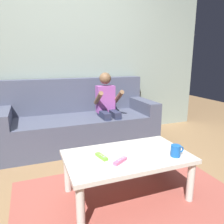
{
  "coord_description": "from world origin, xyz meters",
  "views": [
    {
      "loc": [
        -0.58,
        -1.65,
        1.16
      ],
      "look_at": [
        0.28,
        0.57,
        0.59
      ],
      "focal_mm": 35.24,
      "sensor_mm": 36.0,
      "label": 1
    }
  ],
  "objects_px": {
    "couch": "(80,123)",
    "game_remote_lime_near_edge": "(101,157)",
    "person_seated_on_couch": "(108,105)",
    "coffee_mug": "(176,151)",
    "game_remote_pink_center": "(120,161)",
    "coffee_table": "(127,161)"
  },
  "relations": [
    {
      "from": "person_seated_on_couch",
      "to": "coffee_table",
      "type": "distance_m",
      "value": 1.23
    },
    {
      "from": "couch",
      "to": "game_remote_lime_near_edge",
      "type": "distance_m",
      "value": 1.36
    },
    {
      "from": "person_seated_on_couch",
      "to": "coffee_mug",
      "type": "relative_size",
      "value": 8.37
    },
    {
      "from": "coffee_mug",
      "to": "game_remote_lime_near_edge",
      "type": "bearing_deg",
      "value": 162.14
    },
    {
      "from": "couch",
      "to": "person_seated_on_couch",
      "type": "bearing_deg",
      "value": -28.3
    },
    {
      "from": "person_seated_on_couch",
      "to": "game_remote_pink_center",
      "type": "bearing_deg",
      "value": -105.85
    },
    {
      "from": "game_remote_pink_center",
      "to": "game_remote_lime_near_edge",
      "type": "bearing_deg",
      "value": 130.79
    },
    {
      "from": "game_remote_lime_near_edge",
      "to": "coffee_table",
      "type": "bearing_deg",
      "value": -4.66
    },
    {
      "from": "coffee_table",
      "to": "game_remote_pink_center",
      "type": "height_order",
      "value": "game_remote_pink_center"
    },
    {
      "from": "game_remote_lime_near_edge",
      "to": "game_remote_pink_center",
      "type": "distance_m",
      "value": 0.17
    },
    {
      "from": "person_seated_on_couch",
      "to": "coffee_mug",
      "type": "xyz_separation_m",
      "value": [
        0.1,
        -1.35,
        -0.13
      ]
    },
    {
      "from": "coffee_table",
      "to": "person_seated_on_couch",
      "type": "bearing_deg",
      "value": 77.81
    },
    {
      "from": "person_seated_on_couch",
      "to": "coffee_table",
      "type": "xyz_separation_m",
      "value": [
        -0.25,
        -1.18,
        -0.23
      ]
    },
    {
      "from": "game_remote_lime_near_edge",
      "to": "coffee_mug",
      "type": "bearing_deg",
      "value": -17.86
    },
    {
      "from": "coffee_mug",
      "to": "couch",
      "type": "bearing_deg",
      "value": 106.47
    },
    {
      "from": "coffee_table",
      "to": "game_remote_lime_near_edge",
      "type": "xyz_separation_m",
      "value": [
        -0.22,
        0.02,
        0.07
      ]
    },
    {
      "from": "couch",
      "to": "game_remote_pink_center",
      "type": "relative_size",
      "value": 14.96
    },
    {
      "from": "person_seated_on_couch",
      "to": "couch",
      "type": "bearing_deg",
      "value": 151.7
    },
    {
      "from": "game_remote_pink_center",
      "to": "person_seated_on_couch",
      "type": "bearing_deg",
      "value": 74.15
    },
    {
      "from": "person_seated_on_couch",
      "to": "game_remote_pink_center",
      "type": "relative_size",
      "value": 7.17
    },
    {
      "from": "game_remote_lime_near_edge",
      "to": "coffee_mug",
      "type": "relative_size",
      "value": 1.22
    },
    {
      "from": "person_seated_on_couch",
      "to": "game_remote_pink_center",
      "type": "height_order",
      "value": "person_seated_on_couch"
    }
  ]
}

